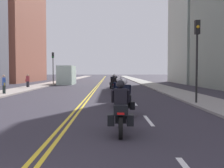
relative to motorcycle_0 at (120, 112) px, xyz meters
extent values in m
plane|color=#302D36|center=(-1.92, 42.38, -0.67)|extent=(264.00, 264.00, 0.00)
cube|color=gray|center=(-9.55, 42.38, -0.61)|extent=(2.77, 144.00, 0.12)
cube|color=gray|center=(5.71, 42.38, -0.61)|extent=(2.77, 144.00, 0.12)
cube|color=yellow|center=(-2.04, 42.38, -0.67)|extent=(0.12, 132.00, 0.01)
cube|color=yellow|center=(-1.80, 42.38, -0.67)|extent=(0.12, 132.00, 0.01)
cube|color=silver|center=(1.20, 2.38, -0.67)|extent=(0.14, 2.40, 0.01)
cube|color=silver|center=(1.20, 8.38, -0.67)|extent=(0.14, 2.40, 0.01)
cube|color=silver|center=(1.20, 14.38, -0.67)|extent=(0.14, 2.40, 0.01)
cube|color=silver|center=(1.20, 20.38, -0.67)|extent=(0.14, 2.40, 0.01)
cube|color=silver|center=(1.20, 26.38, -0.67)|extent=(0.14, 2.40, 0.01)
cube|color=silver|center=(1.20, 32.38, -0.67)|extent=(0.14, 2.40, 0.01)
cube|color=silver|center=(1.20, 38.38, -0.67)|extent=(0.14, 2.40, 0.01)
cube|color=silver|center=(1.20, 44.38, -0.67)|extent=(0.14, 2.40, 0.01)
cube|color=silver|center=(1.20, 50.38, -0.67)|extent=(0.14, 2.40, 0.01)
cube|color=#955340|center=(-18.63, 45.52, 9.75)|extent=(7.68, 21.32, 20.84)
cube|color=#A9BAAD|center=(15.49, 38.91, 9.76)|extent=(9.08, 13.50, 20.86)
cylinder|color=black|center=(0.03, 0.92, -0.35)|extent=(0.13, 0.65, 0.65)
cylinder|color=black|center=(-0.02, -0.67, -0.35)|extent=(0.13, 0.65, 0.65)
cube|color=silver|center=(0.03, 0.92, 0.00)|extent=(0.15, 0.32, 0.04)
cube|color=black|center=(0.00, 0.12, -0.07)|extent=(0.35, 1.21, 0.40)
cube|color=black|center=(-0.02, -0.59, 0.15)|extent=(0.41, 0.37, 0.28)
cube|color=red|center=(-0.02, -0.78, 0.07)|extent=(0.20, 0.04, 0.06)
cube|color=black|center=(-0.29, -0.34, -0.17)|extent=(0.21, 0.45, 0.32)
cube|color=black|center=(0.27, -0.36, -0.17)|extent=(0.21, 0.45, 0.32)
cube|color=#B2C1CC|center=(0.02, 0.63, 0.31)|extent=(0.36, 0.13, 0.36)
cube|color=black|center=(0.00, 0.07, 0.43)|extent=(0.41, 0.27, 0.59)
cylinder|color=black|center=(-0.23, 0.23, 0.48)|extent=(0.11, 0.28, 0.45)
cylinder|color=black|center=(0.25, 0.22, 0.48)|extent=(0.11, 0.28, 0.45)
sphere|color=black|center=(0.00, 0.10, 0.87)|extent=(0.26, 0.26, 0.26)
cylinder|color=black|center=(0.30, 4.42, -0.35)|extent=(0.13, 0.64, 0.63)
cylinder|color=black|center=(0.35, 2.89, -0.35)|extent=(0.13, 0.64, 0.63)
cube|color=silver|center=(0.30, 4.42, -0.02)|extent=(0.15, 0.32, 0.04)
cube|color=black|center=(0.32, 3.66, -0.07)|extent=(0.36, 1.18, 0.40)
cube|color=black|center=(0.35, 2.96, 0.15)|extent=(0.41, 0.37, 0.28)
cube|color=red|center=(0.35, 2.77, 0.07)|extent=(0.20, 0.04, 0.06)
cube|color=black|center=(0.06, 3.18, -0.17)|extent=(0.21, 0.45, 0.32)
cube|color=black|center=(0.62, 3.20, -0.17)|extent=(0.21, 0.45, 0.32)
cube|color=#B2C1CC|center=(0.31, 4.15, 0.31)|extent=(0.36, 0.13, 0.36)
cube|color=black|center=(0.33, 3.61, 0.41)|extent=(0.41, 0.27, 0.56)
cylinder|color=black|center=(0.08, 3.75, 0.46)|extent=(0.11, 0.28, 0.45)
cylinder|color=black|center=(0.56, 3.76, 0.46)|extent=(0.11, 0.28, 0.45)
sphere|color=white|center=(0.32, 3.64, 0.82)|extent=(0.26, 0.26, 0.26)
cylinder|color=black|center=(0.16, 7.75, -0.35)|extent=(0.13, 0.65, 0.65)
cylinder|color=black|center=(0.19, 6.22, -0.35)|extent=(0.13, 0.65, 0.65)
cube|color=silver|center=(0.16, 7.75, -0.01)|extent=(0.15, 0.32, 0.04)
cube|color=black|center=(0.18, 6.98, -0.07)|extent=(0.34, 1.17, 0.40)
cube|color=black|center=(0.19, 6.29, 0.15)|extent=(0.41, 0.37, 0.28)
cube|color=red|center=(0.19, 6.10, 0.07)|extent=(0.20, 0.03, 0.06)
cube|color=black|center=(-0.10, 6.52, -0.17)|extent=(0.21, 0.44, 0.32)
cube|color=black|center=(0.46, 6.53, -0.17)|extent=(0.21, 0.44, 0.32)
cube|color=#B2C1CC|center=(0.17, 7.47, 0.31)|extent=(0.36, 0.13, 0.36)
cube|color=black|center=(0.18, 6.93, 0.41)|extent=(0.40, 0.27, 0.55)
cylinder|color=black|center=(-0.07, 7.08, 0.46)|extent=(0.10, 0.28, 0.45)
cylinder|color=black|center=(0.41, 7.09, 0.46)|extent=(0.10, 0.28, 0.45)
sphere|color=white|center=(0.18, 6.96, 0.82)|extent=(0.26, 0.26, 0.26)
cylinder|color=black|center=(0.41, 11.48, -0.33)|extent=(0.15, 0.68, 0.68)
cylinder|color=black|center=(0.36, 10.01, -0.33)|extent=(0.15, 0.68, 0.68)
cube|color=silver|center=(0.41, 11.48, 0.03)|extent=(0.15, 0.33, 0.04)
cube|color=black|center=(0.38, 10.74, -0.05)|extent=(0.36, 1.13, 0.40)
cube|color=black|center=(0.36, 10.08, 0.17)|extent=(0.41, 0.38, 0.28)
cube|color=red|center=(0.35, 9.89, 0.09)|extent=(0.20, 0.04, 0.06)
cube|color=black|center=(0.09, 10.31, -0.15)|extent=(0.22, 0.45, 0.32)
cube|color=black|center=(0.65, 10.29, -0.15)|extent=(0.22, 0.45, 0.32)
cube|color=#B2C1CC|center=(0.40, 11.21, 0.33)|extent=(0.36, 0.14, 0.36)
cube|color=black|center=(0.38, 10.69, 0.44)|extent=(0.41, 0.28, 0.58)
cylinder|color=black|center=(0.15, 10.85, 0.49)|extent=(0.11, 0.28, 0.45)
cylinder|color=black|center=(0.63, 10.83, 0.49)|extent=(0.11, 0.28, 0.45)
sphere|color=white|center=(0.38, 10.72, 0.86)|extent=(0.26, 0.26, 0.26)
cylinder|color=black|center=(0.21, 15.45, -0.36)|extent=(0.14, 0.63, 0.62)
cylinder|color=black|center=(0.24, 13.96, -0.36)|extent=(0.14, 0.63, 0.62)
cube|color=silver|center=(0.21, 15.45, -0.03)|extent=(0.15, 0.32, 0.04)
cube|color=black|center=(0.23, 14.71, -0.08)|extent=(0.34, 1.14, 0.40)
cube|color=black|center=(0.24, 14.04, 0.14)|extent=(0.41, 0.37, 0.28)
cube|color=red|center=(0.24, 13.85, 0.06)|extent=(0.20, 0.03, 0.06)
cube|color=black|center=(-0.04, 14.26, -0.18)|extent=(0.21, 0.44, 0.32)
cube|color=black|center=(0.51, 14.27, -0.18)|extent=(0.21, 0.44, 0.32)
cube|color=#B2C1CC|center=(0.21, 15.19, 0.30)|extent=(0.36, 0.13, 0.36)
cube|color=black|center=(0.23, 14.66, 0.38)|extent=(0.41, 0.27, 0.52)
cylinder|color=black|center=(-0.02, 14.80, 0.43)|extent=(0.11, 0.28, 0.45)
cylinder|color=black|center=(0.46, 14.81, 0.43)|extent=(0.11, 0.28, 0.45)
sphere|color=black|center=(0.23, 14.69, 0.78)|extent=(0.26, 0.26, 0.26)
cylinder|color=black|center=(0.05, 18.99, -0.37)|extent=(0.13, 0.60, 0.60)
cylinder|color=black|center=(0.08, 17.42, -0.37)|extent=(0.13, 0.60, 0.60)
cube|color=silver|center=(0.05, 18.99, -0.05)|extent=(0.15, 0.32, 0.04)
cube|color=black|center=(0.07, 18.20, -0.09)|extent=(0.34, 1.20, 0.40)
cube|color=black|center=(0.08, 17.49, 0.13)|extent=(0.41, 0.37, 0.28)
cube|color=red|center=(0.08, 17.30, 0.05)|extent=(0.20, 0.03, 0.06)
cube|color=black|center=(-0.21, 17.72, -0.19)|extent=(0.21, 0.44, 0.32)
cube|color=black|center=(0.35, 17.73, -0.19)|extent=(0.21, 0.44, 0.32)
cube|color=#B2C1CC|center=(0.06, 18.70, 0.29)|extent=(0.36, 0.13, 0.36)
cube|color=black|center=(0.07, 18.15, 0.36)|extent=(0.40, 0.27, 0.51)
cylinder|color=black|center=(-0.18, 18.30, 0.41)|extent=(0.10, 0.28, 0.45)
cylinder|color=black|center=(0.30, 18.30, 0.41)|extent=(0.10, 0.28, 0.45)
sphere|color=black|center=(0.07, 18.18, 0.76)|extent=(0.26, 0.26, 0.26)
cylinder|color=black|center=(0.22, 22.84, -0.34)|extent=(0.15, 0.66, 0.66)
cylinder|color=black|center=(0.15, 21.35, -0.34)|extent=(0.15, 0.66, 0.66)
cube|color=silver|center=(0.22, 22.84, 0.01)|extent=(0.16, 0.33, 0.04)
cube|color=black|center=(0.18, 22.09, -0.06)|extent=(0.38, 1.14, 0.40)
cube|color=black|center=(0.15, 21.43, 0.16)|extent=(0.42, 0.38, 0.28)
cube|color=red|center=(0.14, 21.24, 0.08)|extent=(0.20, 0.04, 0.06)
cube|color=black|center=(-0.12, 21.66, -0.16)|extent=(0.22, 0.45, 0.32)
cube|color=black|center=(0.44, 21.64, -0.16)|extent=(0.22, 0.45, 0.32)
cube|color=#B2C1CC|center=(0.21, 22.57, 0.32)|extent=(0.37, 0.14, 0.36)
cube|color=black|center=(0.18, 22.04, 0.43)|extent=(0.41, 0.28, 0.58)
cylinder|color=black|center=(-0.05, 22.21, 0.48)|extent=(0.11, 0.29, 0.45)
cylinder|color=black|center=(0.43, 22.18, 0.48)|extent=(0.11, 0.29, 0.45)
sphere|color=white|center=(0.18, 22.07, 0.86)|extent=(0.26, 0.26, 0.26)
cylinder|color=black|center=(0.10, 26.45, -0.35)|extent=(0.13, 0.65, 0.65)
cylinder|color=black|center=(0.05, 24.82, -0.35)|extent=(0.13, 0.65, 0.65)
cube|color=silver|center=(0.10, 26.45, 0.00)|extent=(0.15, 0.32, 0.04)
cube|color=black|center=(0.07, 25.63, -0.07)|extent=(0.36, 1.25, 0.40)
cube|color=black|center=(0.05, 24.90, 0.15)|extent=(0.41, 0.37, 0.28)
cube|color=red|center=(0.04, 24.71, 0.07)|extent=(0.20, 0.04, 0.06)
cube|color=black|center=(-0.22, 25.15, -0.17)|extent=(0.22, 0.45, 0.32)
cube|color=black|center=(0.34, 25.13, -0.17)|extent=(0.22, 0.45, 0.32)
cube|color=#B2C1CC|center=(0.09, 26.15, 0.31)|extent=(0.36, 0.13, 0.36)
cube|color=black|center=(0.07, 25.58, 0.39)|extent=(0.41, 0.27, 0.51)
cylinder|color=black|center=(-0.16, 25.74, 0.44)|extent=(0.11, 0.28, 0.45)
cylinder|color=black|center=(0.32, 25.72, 0.44)|extent=(0.11, 0.28, 0.45)
sphere|color=white|center=(0.07, 25.61, 0.79)|extent=(0.26, 0.26, 0.26)
cylinder|color=black|center=(4.72, 7.63, 1.39)|extent=(0.12, 0.12, 4.13)
cube|color=black|center=(4.72, 7.63, 3.81)|extent=(0.28, 0.28, 0.80)
sphere|color=yellow|center=(4.72, 7.48, 3.81)|extent=(0.18, 0.18, 0.18)
cylinder|color=black|center=(-8.57, 32.49, 1.32)|extent=(0.12, 0.12, 3.98)
cube|color=black|center=(-8.57, 32.49, 3.66)|extent=(0.28, 0.28, 0.80)
sphere|color=green|center=(-8.57, 32.34, 3.38)|extent=(0.18, 0.18, 0.18)
cube|color=#222E2C|center=(-9.04, 14.59, -0.27)|extent=(0.31, 0.34, 0.80)
cube|color=#3257B6|center=(-9.04, 14.59, 0.45)|extent=(0.37, 0.42, 0.63)
sphere|color=tan|center=(-9.04, 14.59, 0.88)|extent=(0.22, 0.22, 0.22)
cube|color=#A38D3A|center=(-8.93, 14.40, 0.23)|extent=(0.17, 0.19, 0.24)
cube|color=#29272E|center=(-9.90, 24.32, -0.28)|extent=(0.33, 0.28, 0.78)
cube|color=#9E353B|center=(-9.90, 24.32, 0.42)|extent=(0.41, 0.32, 0.62)
sphere|color=tan|center=(-9.90, 24.32, 0.85)|extent=(0.22, 0.22, 0.22)
cube|color=#D3353B|center=(-10.11, 24.39, 0.21)|extent=(0.18, 0.15, 0.24)
cube|color=silver|center=(-6.77, 36.57, 0.43)|extent=(2.00, 1.80, 2.20)
cube|color=silver|center=(-6.77, 33.57, 0.73)|extent=(2.20, 5.20, 2.80)
cylinder|color=black|center=(-6.77, 36.17, -0.22)|extent=(2.00, 0.90, 0.90)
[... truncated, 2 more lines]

